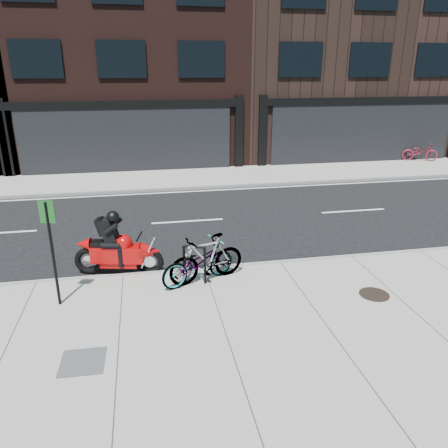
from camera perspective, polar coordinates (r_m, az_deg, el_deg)
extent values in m
plane|color=black|center=(12.88, -3.84, -2.59)|extent=(120.00, 120.00, 0.00)
cube|color=gray|center=(8.49, 0.45, -15.04)|extent=(60.00, 6.00, 0.13)
cube|color=gray|center=(20.21, -6.56, 5.92)|extent=(60.00, 3.50, 0.13)
cube|color=black|center=(26.43, -13.25, 24.54)|extent=(12.00, 10.00, 14.50)
cube|color=black|center=(28.69, 13.67, 22.11)|extent=(12.00, 10.00, 12.50)
cylinder|color=black|center=(10.26, -5.22, -5.20)|extent=(0.06, 0.06, 0.91)
cylinder|color=black|center=(10.14, -2.50, -5.45)|extent=(0.06, 0.06, 0.91)
cylinder|color=black|center=(10.01, -3.93, -2.98)|extent=(0.49, 0.24, 0.06)
imported|color=gray|center=(10.20, -3.44, -5.04)|extent=(1.99, 1.36, 0.99)
imported|color=gray|center=(10.23, -2.30, -4.50)|extent=(1.96, 1.08, 1.14)
torus|color=black|center=(11.05, -9.70, -4.86)|extent=(0.73, 0.30, 0.71)
torus|color=black|center=(11.44, -17.26, -4.63)|extent=(0.73, 0.30, 0.71)
cube|color=#A70708|center=(11.14, -13.69, -3.74)|extent=(1.35, 0.67, 0.41)
cone|color=#A70708|center=(10.93, -9.56, -3.53)|extent=(0.57, 0.56, 0.47)
sphere|color=#A70708|center=(10.99, -12.99, -2.43)|extent=(0.43, 0.43, 0.43)
cube|color=black|center=(11.13, -15.40, -2.48)|extent=(0.64, 0.42, 0.13)
cylinder|color=silver|center=(11.57, -16.20, -4.36)|extent=(0.60, 0.22, 0.10)
cube|color=black|center=(10.96, -14.82, -0.73)|extent=(0.49, 0.47, 0.63)
cube|color=black|center=(10.98, -15.72, -0.30)|extent=(0.31, 0.37, 0.43)
sphere|color=black|center=(10.82, -14.31, 0.87)|extent=(0.31, 0.31, 0.31)
imported|color=maroon|center=(25.77, 24.22, 8.58)|extent=(1.90, 1.23, 0.94)
cylinder|color=black|center=(10.40, 19.03, -8.68)|extent=(0.81, 0.81, 0.02)
cube|color=#464648|center=(8.24, -17.98, -16.74)|extent=(0.77, 0.77, 0.02)
cylinder|color=black|center=(9.65, -21.43, -3.80)|extent=(0.06, 0.06, 2.29)
cube|color=#18561D|center=(9.33, -22.15, 1.47)|extent=(0.31, 0.09, 0.47)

